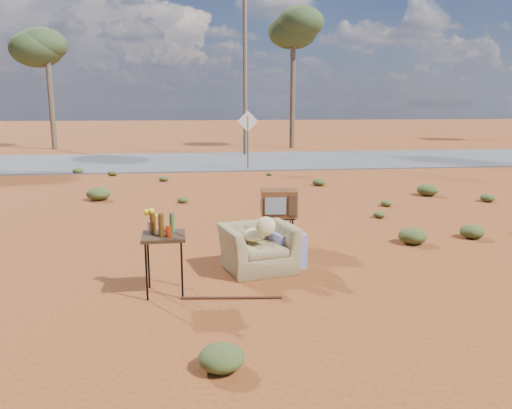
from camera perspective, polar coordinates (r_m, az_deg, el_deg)
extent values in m
plane|color=#924A1D|center=(6.99, -1.98, -8.94)|extent=(140.00, 140.00, 0.00)
cube|color=#565659|center=(21.67, -5.79, 4.99)|extent=(140.00, 7.00, 0.04)
imported|color=olive|center=(7.41, 0.27, -4.09)|extent=(1.16, 0.89, 0.90)
ellipsoid|color=#DCC786|center=(7.41, -0.21, -3.49)|extent=(0.33, 0.33, 0.19)
ellipsoid|color=#DCC786|center=(7.21, 1.12, -2.51)|extent=(0.29, 0.14, 0.29)
cube|color=navy|center=(7.72, 3.35, -4.91)|extent=(0.57, 0.75, 0.53)
cube|color=black|center=(8.75, 2.60, -1.43)|extent=(0.56, 0.45, 0.03)
cylinder|color=black|center=(8.60, 1.09, -3.32)|extent=(0.03, 0.03, 0.49)
cylinder|color=black|center=(8.65, 4.35, -3.26)|extent=(0.03, 0.03, 0.49)
cylinder|color=black|center=(8.97, 0.89, -2.70)|extent=(0.03, 0.03, 0.49)
cylinder|color=black|center=(9.02, 4.02, -2.65)|extent=(0.03, 0.03, 0.49)
cube|color=brown|center=(8.70, 2.62, 0.17)|extent=(0.64, 0.51, 0.47)
cube|color=gray|center=(8.45, 2.24, -0.16)|extent=(0.36, 0.04, 0.29)
cube|color=#472D19|center=(8.48, 4.20, -0.14)|extent=(0.14, 0.03, 0.33)
cube|color=#322112|center=(6.51, -10.51, -3.59)|extent=(0.56, 0.56, 0.04)
cylinder|color=black|center=(6.42, -12.41, -7.46)|extent=(0.03, 0.03, 0.77)
cylinder|color=black|center=(6.40, -8.46, -7.36)|extent=(0.03, 0.03, 0.77)
cylinder|color=black|center=(6.84, -12.19, -6.28)|extent=(0.03, 0.03, 0.77)
cylinder|color=black|center=(6.82, -8.49, -6.18)|extent=(0.03, 0.03, 0.77)
cylinder|color=#4C2D0C|center=(6.53, -11.71, -2.11)|extent=(0.08, 0.08, 0.29)
cylinder|color=#4C2D0C|center=(6.38, -10.79, -2.28)|extent=(0.07, 0.07, 0.31)
cylinder|color=#305B27|center=(6.57, -9.58, -2.03)|extent=(0.07, 0.07, 0.26)
cylinder|color=#B9320E|center=(6.38, -9.98, -3.02)|extent=(0.07, 0.07, 0.14)
cylinder|color=silver|center=(6.65, -11.92, -2.45)|extent=(0.09, 0.09, 0.15)
ellipsoid|color=yellow|center=(6.61, -11.98, -1.04)|extent=(0.18, 0.18, 0.13)
cylinder|color=#472212|center=(6.45, -2.81, -10.59)|extent=(1.28, 0.18, 0.03)
cylinder|color=brown|center=(18.70, -0.93, 7.04)|extent=(0.06, 0.06, 2.00)
cube|color=silver|center=(18.66, -0.94, 9.49)|extent=(0.78, 0.04, 0.78)
cylinder|color=brown|center=(29.47, -22.43, 11.70)|extent=(0.28, 0.28, 6.00)
ellipsoid|color=#3F532A|center=(29.63, -22.82, 16.52)|extent=(3.20, 3.20, 2.20)
cylinder|color=brown|center=(28.11, 4.21, 13.58)|extent=(0.28, 0.28, 7.00)
ellipsoid|color=#3F532A|center=(28.38, 4.30, 19.64)|extent=(3.20, 3.20, 2.20)
cylinder|color=brown|center=(24.22, -1.27, 15.14)|extent=(0.20, 0.20, 8.00)
ellipsoid|color=#475324|center=(10.04, 23.46, -2.85)|extent=(0.44, 0.44, 0.24)
ellipsoid|color=#475324|center=(13.44, -17.56, 1.18)|extent=(0.60, 0.60, 0.33)
ellipsoid|color=#475324|center=(13.90, 24.93, 0.69)|extent=(0.36, 0.36, 0.20)
ellipsoid|color=#475324|center=(15.20, 7.19, 2.55)|extent=(0.40, 0.40, 0.22)
ellipsoid|color=#475324|center=(16.22, -10.50, 2.91)|extent=(0.30, 0.30, 0.17)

